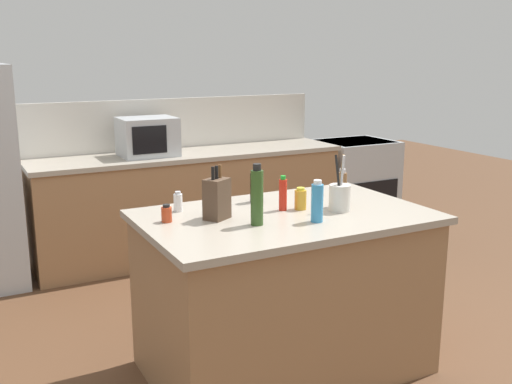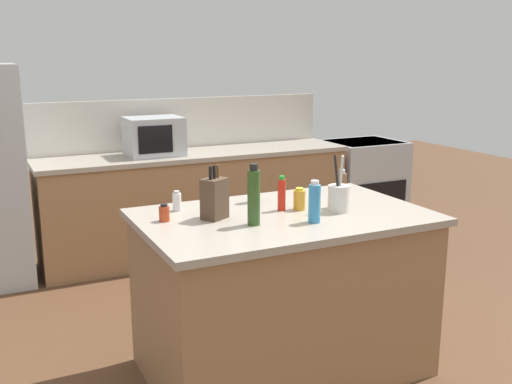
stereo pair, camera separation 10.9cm
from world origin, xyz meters
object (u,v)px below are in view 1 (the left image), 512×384
microwave (148,137)px  hot_sauce_bottle (283,194)px  soy_sauce_bottle (255,187)px  dish_soap_bottle (317,202)px  utensil_crock (340,197)px  olive_oil_bottle (257,196)px  salt_shaker (178,202)px  range_oven (354,184)px  pepper_grinder (342,189)px  knife_block (217,198)px  honey_jar (300,199)px  spice_jar_paprika (167,214)px

microwave → hot_sauce_bottle: size_ratio=2.38×
soy_sauce_bottle → hot_sauce_bottle: 0.25m
dish_soap_bottle → utensil_crock: bearing=28.7°
olive_oil_bottle → hot_sauce_bottle: bearing=35.9°
microwave → dish_soap_bottle: 2.42m
soy_sauce_bottle → salt_shaker: soy_sauce_bottle is taller
range_oven → soy_sauce_bottle: bearing=-138.9°
microwave → olive_oil_bottle: microwave is taller
pepper_grinder → microwave: bearing=101.8°
microwave → knife_block: microwave is taller
utensil_crock → pepper_grinder: (0.08, 0.09, 0.02)m
olive_oil_bottle → honey_jar: bearing=24.1°
range_oven → olive_oil_bottle: (-2.38, -2.32, 0.62)m
pepper_grinder → spice_jar_paprika: bearing=171.6°
range_oven → microwave: (-2.22, 0.00, 0.64)m
hot_sauce_bottle → soy_sauce_bottle: bearing=102.4°
microwave → utensil_crock: size_ratio=1.48×
utensil_crock → spice_jar_paprika: bearing=166.0°
knife_block → spice_jar_paprika: knife_block is taller
olive_oil_bottle → dish_soap_bottle: bearing=-17.4°
dish_soap_bottle → pepper_grinder: dish_soap_bottle is taller
utensil_crock → soy_sauce_bottle: (-0.33, 0.40, 0.01)m
microwave → soy_sauce_bottle: 1.89m
knife_block → pepper_grinder: size_ratio=1.32×
microwave → honey_jar: microwave is taller
spice_jar_paprika → salt_shaker: bearing=53.7°
salt_shaker → range_oven: bearing=35.4°
knife_block → utensil_crock: utensil_crock is taller
spice_jar_paprika → dish_soap_bottle: (0.70, -0.36, 0.06)m
hot_sauce_bottle → salt_shaker: (-0.53, 0.25, -0.04)m
utensil_crock → olive_oil_bottle: size_ratio=1.00×
hot_sauce_bottle → honey_jar: bearing=-17.2°
spice_jar_paprika → honey_jar: bearing=-7.8°
soy_sauce_bottle → dish_soap_bottle: bearing=-80.2°
olive_oil_bottle → utensil_crock: bearing=3.5°
microwave → hot_sauce_bottle: microwave is taller
hot_sauce_bottle → utensil_crock: bearing=-30.2°
hot_sauce_bottle → honey_jar: (0.10, -0.03, -0.03)m
range_oven → utensil_crock: (-1.83, -2.29, 0.56)m
knife_block → spice_jar_paprika: bearing=134.1°
soy_sauce_bottle → pepper_grinder: pepper_grinder is taller
range_oven → pepper_grinder: (-1.76, -2.20, 0.58)m
knife_block → dish_soap_bottle: (0.44, -0.30, -0.01)m
olive_oil_bottle → pepper_grinder: (0.62, 0.12, -0.05)m
olive_oil_bottle → dish_soap_bottle: olive_oil_bottle is taller
soy_sauce_bottle → olive_oil_bottle: 0.49m
honey_jar → pepper_grinder: bearing=-9.9°
knife_block → hot_sauce_bottle: (0.40, -0.01, -0.02)m
soy_sauce_bottle → spice_jar_paprika: 0.64m
knife_block → soy_sauce_bottle: (0.35, 0.24, -0.02)m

